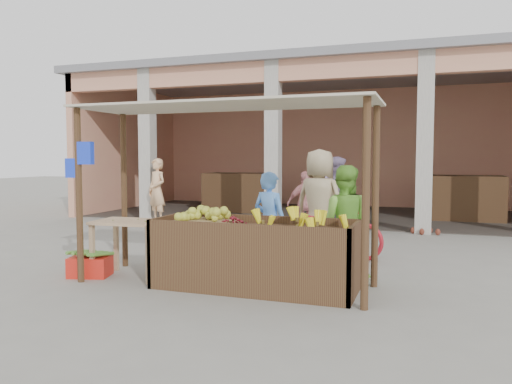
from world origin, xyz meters
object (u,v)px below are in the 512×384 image
at_px(red_crate, 90,266).
at_px(motorcycle, 328,228).
at_px(side_table, 131,230).
at_px(fruit_stall, 255,258).
at_px(vendor_blue, 270,219).
at_px(vendor_green, 343,219).

bearing_deg(red_crate, motorcycle, 23.89).
bearing_deg(side_table, motorcycle, 40.01).
distance_m(side_table, motorcycle, 3.27).
bearing_deg(fruit_stall, side_table, 179.30).
xyz_separation_m(fruit_stall, red_crate, (-2.44, -0.14, -0.26)).
relative_size(side_table, vendor_blue, 0.65).
relative_size(vendor_blue, motorcycle, 0.82).
xyz_separation_m(red_crate, motorcycle, (2.95, 2.42, 0.37)).
xyz_separation_m(side_table, vendor_green, (2.85, 0.90, 0.17)).
relative_size(side_table, red_crate, 1.90).
bearing_deg(vendor_green, red_crate, 16.78).
xyz_separation_m(side_table, vendor_blue, (1.78, 0.87, 0.13)).
xyz_separation_m(fruit_stall, vendor_green, (0.99, 0.92, 0.43)).
height_order(fruit_stall, side_table, side_table).
height_order(fruit_stall, motorcycle, motorcycle).
xyz_separation_m(fruit_stall, vendor_blue, (-0.08, 0.89, 0.39)).
bearing_deg(fruit_stall, vendor_blue, 94.99).
distance_m(fruit_stall, vendor_blue, 0.98).
relative_size(fruit_stall, vendor_green, 1.56).
relative_size(side_table, vendor_green, 0.62).
relative_size(red_crate, vendor_green, 0.33).
bearing_deg(side_table, red_crate, -167.61).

